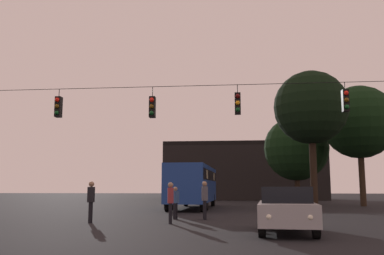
% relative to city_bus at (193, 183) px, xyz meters
% --- Properties ---
extents(ground_plane, '(168.00, 168.00, 0.00)m').
position_rel_city_bus_xyz_m(ground_plane, '(1.41, 0.03, -1.87)').
color(ground_plane, black).
rests_on(ground_plane, ground).
extents(overhead_signal_span, '(20.46, 0.44, 6.53)m').
position_rel_city_bus_xyz_m(overhead_signal_span, '(1.38, -12.43, 1.96)').
color(overhead_signal_span, black).
rests_on(overhead_signal_span, ground).
extents(city_bus, '(2.83, 11.07, 3.00)m').
position_rel_city_bus_xyz_m(city_bus, '(0.00, 0.00, 0.00)').
color(city_bus, navy).
rests_on(city_bus, ground).
extents(car_near_right, '(2.15, 4.45, 1.52)m').
position_rel_city_bus_xyz_m(car_near_right, '(4.68, -16.08, -1.07)').
color(car_near_right, '#99999E').
rests_on(car_near_right, ground).
extents(pedestrian_crossing_left, '(0.33, 0.41, 1.79)m').
position_rel_city_bus_xyz_m(pedestrian_crossing_left, '(1.56, -10.59, -0.84)').
color(pedestrian_crossing_left, black).
rests_on(pedestrian_crossing_left, ground).
extents(pedestrian_crossing_center, '(0.35, 0.42, 1.54)m').
position_rel_city_bus_xyz_m(pedestrian_crossing_center, '(0.14, -10.44, -1.01)').
color(pedestrian_crossing_center, black).
rests_on(pedestrian_crossing_center, ground).
extents(pedestrian_crossing_right, '(0.30, 0.40, 1.72)m').
position_rel_city_bus_xyz_m(pedestrian_crossing_right, '(0.29, -12.97, -0.89)').
color(pedestrian_crossing_right, black).
rests_on(pedestrian_crossing_right, ground).
extents(pedestrian_near_bus, '(0.27, 0.38, 1.76)m').
position_rel_city_bus_xyz_m(pedestrian_near_bus, '(-3.18, -12.88, -0.86)').
color(pedestrian_near_bus, black).
rests_on(pedestrian_near_bus, ground).
extents(corner_building, '(19.58, 11.90, 7.07)m').
position_rel_city_bus_xyz_m(corner_building, '(4.21, 25.23, 1.67)').
color(corner_building, black).
rests_on(corner_building, ground).
extents(tree_left_silhouette, '(6.08, 6.08, 9.97)m').
position_rel_city_bus_xyz_m(tree_left_silhouette, '(13.41, 5.16, 5.04)').
color(tree_left_silhouette, '#2D2116').
rests_on(tree_left_silhouette, ground).
extents(tree_behind_building, '(5.23, 5.23, 9.78)m').
position_rel_city_bus_xyz_m(tree_behind_building, '(8.47, -0.60, 5.25)').
color(tree_behind_building, black).
rests_on(tree_behind_building, ground).
extents(tree_right_far, '(6.02, 6.02, 8.16)m').
position_rel_city_bus_xyz_m(tree_right_far, '(8.82, 9.46, 3.27)').
color(tree_right_far, '#2D2116').
rests_on(tree_right_far, ground).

